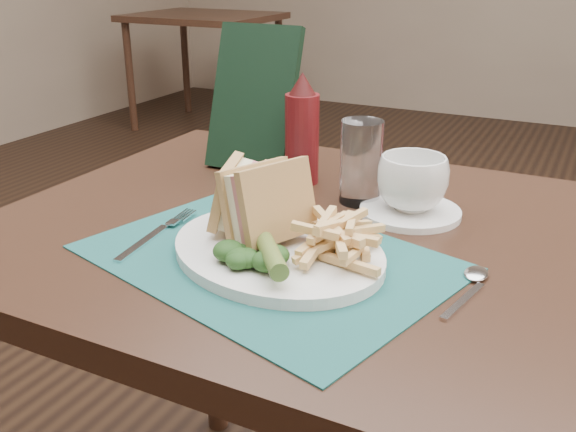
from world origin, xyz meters
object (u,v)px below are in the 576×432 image
(drinking_glass, at_px, (361,162))
(ketchup_bottle, at_px, (302,129))
(table_bg_left, at_px, (206,72))
(placemat, at_px, (267,258))
(table_main, at_px, (306,430))
(sandwich_half_a, at_px, (226,195))
(saucer, at_px, (410,212))
(check_presenter, at_px, (253,99))
(sandwich_half_b, at_px, (258,197))
(coffee_cup, at_px, (412,183))
(plate, at_px, (277,251))

(drinking_glass, distance_m, ketchup_bottle, 0.13)
(table_bg_left, relative_size, drinking_glass, 6.92)
(placemat, bearing_deg, table_main, 90.51)
(ketchup_bottle, bearing_deg, table_main, -61.36)
(table_bg_left, bearing_deg, sandwich_half_a, -55.82)
(drinking_glass, bearing_deg, table_main, -106.13)
(placemat, bearing_deg, table_bg_left, 124.94)
(saucer, bearing_deg, check_presenter, 162.47)
(saucer, xyz_separation_m, ketchup_bottle, (-0.21, 0.06, 0.09))
(sandwich_half_b, height_order, saucer, sandwich_half_b)
(table_bg_left, relative_size, sandwich_half_b, 8.41)
(drinking_glass, height_order, ketchup_bottle, ketchup_bottle)
(coffee_cup, bearing_deg, sandwich_half_a, -134.97)
(sandwich_half_b, height_order, coffee_cup, sandwich_half_b)
(table_bg_left, xyz_separation_m, sandwich_half_a, (2.02, -2.98, 0.44))
(sandwich_half_b, bearing_deg, plate, -2.21)
(placemat, xyz_separation_m, sandwich_half_a, (-0.08, 0.03, 0.06))
(table_main, height_order, ketchup_bottle, ketchup_bottle)
(table_bg_left, bearing_deg, placemat, -55.06)
(drinking_glass, xyz_separation_m, ketchup_bottle, (-0.12, 0.05, 0.03))
(saucer, distance_m, check_presenter, 0.36)
(placemat, distance_m, drinking_glass, 0.25)
(sandwich_half_b, distance_m, saucer, 0.26)
(table_main, relative_size, coffee_cup, 8.70)
(table_bg_left, distance_m, sandwich_half_a, 3.62)
(placemat, height_order, sandwich_half_b, sandwich_half_b)
(drinking_glass, relative_size, check_presenter, 0.51)
(saucer, relative_size, coffee_cup, 1.45)
(placemat, distance_m, ketchup_bottle, 0.32)
(saucer, bearing_deg, ketchup_bottle, 163.07)
(ketchup_bottle, bearing_deg, sandwich_half_a, -87.24)
(sandwich_half_a, distance_m, coffee_cup, 0.28)
(placemat, relative_size, saucer, 2.99)
(placemat, bearing_deg, sandwich_half_a, 160.08)
(placemat, xyz_separation_m, sandwich_half_b, (-0.03, 0.03, 0.07))
(coffee_cup, bearing_deg, drinking_glass, 168.04)
(saucer, relative_size, drinking_glass, 1.15)
(saucer, relative_size, ketchup_bottle, 0.81)
(coffee_cup, height_order, check_presenter, check_presenter)
(table_main, height_order, sandwich_half_b, sandwich_half_b)
(check_presenter, bearing_deg, drinking_glass, -19.42)
(table_main, xyz_separation_m, saucer, (0.12, 0.10, 0.38))
(coffee_cup, distance_m, drinking_glass, 0.09)
(sandwich_half_a, height_order, ketchup_bottle, ketchup_bottle)
(sandwich_half_b, bearing_deg, sandwich_half_a, -158.15)
(sandwich_half_b, height_order, drinking_glass, drinking_glass)
(sandwich_half_a, bearing_deg, table_main, 33.87)
(ketchup_bottle, relative_size, check_presenter, 0.72)
(table_main, bearing_deg, ketchup_bottle, 118.64)
(sandwich_half_a, relative_size, coffee_cup, 0.90)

